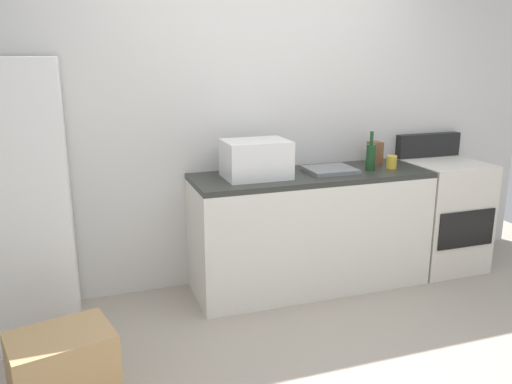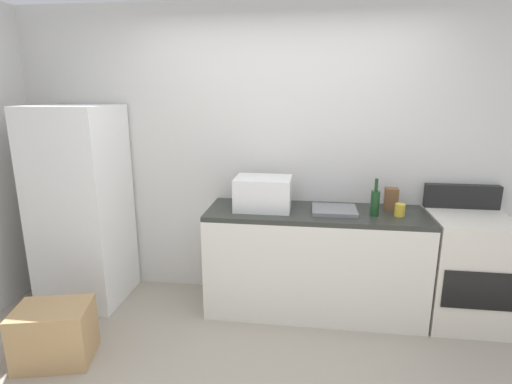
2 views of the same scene
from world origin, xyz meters
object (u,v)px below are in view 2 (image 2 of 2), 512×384
wine_bottle (375,202)px  coffee_mug (400,210)px  knife_block (391,199)px  microwave (263,193)px  cardboard_box_medium (55,334)px  refrigerator (82,206)px  stove_oven (465,268)px

wine_bottle → coffee_mug: 0.21m
wine_bottle → knife_block: 0.26m
microwave → cardboard_box_medium: bearing=-145.4°
refrigerator → microwave: (1.61, 0.05, 0.16)m
coffee_mug → wine_bottle: bearing=-176.5°
stove_oven → microwave: microwave is taller
refrigerator → knife_block: size_ratio=9.71×
coffee_mug → cardboard_box_medium: coffee_mug is taller
wine_bottle → coffee_mug: bearing=3.5°
wine_bottle → cardboard_box_medium: (-2.26, -0.88, -0.80)m
cardboard_box_medium → microwave: bearing=34.6°
microwave → refrigerator: bearing=-178.2°
microwave → wine_bottle: size_ratio=1.53×
microwave → coffee_mug: microwave is taller
cardboard_box_medium → stove_oven: bearing=17.4°
knife_block → coffee_mug: bearing=-79.7°
stove_oven → wine_bottle: wine_bottle is taller
refrigerator → microwave: 1.62m
wine_bottle → knife_block: bearing=51.4°
coffee_mug → cardboard_box_medium: 2.72m
wine_bottle → coffee_mug: wine_bottle is taller
microwave → wine_bottle: wine_bottle is taller
microwave → coffee_mug: 1.10m
stove_oven → wine_bottle: bearing=-174.9°
refrigerator → stove_oven: refrigerator is taller
stove_oven → knife_block: size_ratio=6.11×
cardboard_box_medium → refrigerator: bearing=105.6°
wine_bottle → knife_block: (0.16, 0.20, -0.02)m
refrigerator → coffee_mug: 2.71m
stove_oven → coffee_mug: bearing=-174.3°
stove_oven → coffee_mug: stove_oven is taller
coffee_mug → knife_block: bearing=100.3°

